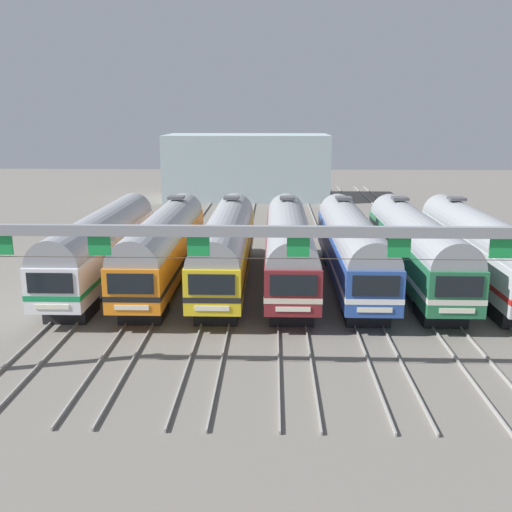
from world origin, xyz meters
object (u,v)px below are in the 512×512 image
Objects in this scene: commuter_train_blue at (352,245)px; commuter_train_stainless at (478,246)px; commuter_train_white at (103,243)px; commuter_train_orange at (164,244)px; commuter_train_yellow at (226,244)px; catenary_gantry at (298,252)px; commuter_train_maroon at (289,245)px; commuter_train_green at (415,245)px.

commuter_train_blue and commuter_train_stainless have the same top height.
commuter_train_white is 1.00× the size of commuter_train_orange.
commuter_train_yellow is 0.62× the size of catenary_gantry.
commuter_train_maroon is at bearing 180.00° from commuter_train_blue.
commuter_train_blue is 1.00× the size of commuter_train_stainless.
commuter_train_maroon is (3.97, 0.00, 0.00)m from commuter_train_yellow.
catenary_gantry is (7.95, -13.50, 2.73)m from commuter_train_orange.
catenary_gantry is at bearing -120.48° from commuter_train_green.
commuter_train_yellow is (3.97, 0.00, 0.00)m from commuter_train_orange.
commuter_train_yellow is 14.33m from catenary_gantry.
commuter_train_green is (11.92, 0.00, 0.00)m from commuter_train_yellow.
commuter_train_orange is 15.89m from commuter_train_green.
catenary_gantry reaches higher than commuter_train_stainless.
commuter_train_stainless is (15.89, 0.00, 0.00)m from commuter_train_yellow.
commuter_train_orange is 11.92m from commuter_train_blue.
commuter_train_maroon reaches higher than commuter_train_white.
commuter_train_yellow reaches higher than commuter_train_white.
commuter_train_orange is at bearing 180.00° from commuter_train_maroon.
commuter_train_orange is 15.90m from catenary_gantry.
commuter_train_maroon is at bearing 0.02° from commuter_train_white.
commuter_train_yellow is at bearing 0.00° from commuter_train_orange.
catenary_gantry is at bearing -48.55° from commuter_train_white.
commuter_train_yellow is 1.00× the size of commuter_train_stainless.
commuter_train_white is 0.62× the size of catenary_gantry.
commuter_train_stainless is (11.92, 0.00, 0.00)m from commuter_train_maroon.
commuter_train_white is at bearing 131.45° from catenary_gantry.
commuter_train_green is (3.97, 0.00, 0.00)m from commuter_train_blue.
commuter_train_blue and commuter_train_green have the same top height.
commuter_train_green is at bearing 0.00° from commuter_train_orange.
commuter_train_white is at bearing -179.97° from commuter_train_yellow.
commuter_train_blue is at bearing 180.00° from commuter_train_stainless.
commuter_train_maroon is 11.92m from commuter_train_stainless.
commuter_train_blue is at bearing 0.00° from commuter_train_yellow.
commuter_train_yellow is (7.95, 0.00, 0.00)m from commuter_train_white.
commuter_train_yellow and commuter_train_blue have the same top height.
commuter_train_yellow is at bearing 0.03° from commuter_train_white.
commuter_train_yellow is at bearing 180.00° from commuter_train_stainless.
catenary_gantry is (11.92, -13.49, 2.73)m from commuter_train_white.
catenary_gantry is (-7.95, -13.50, 2.73)m from commuter_train_green.
commuter_train_white is at bearing -179.99° from commuter_train_stainless.
commuter_train_white is at bearing -179.99° from commuter_train_green.
commuter_train_stainless is 18.21m from catenary_gantry.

